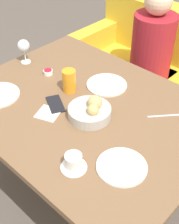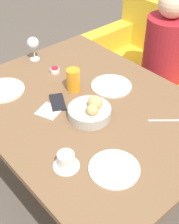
{
  "view_description": "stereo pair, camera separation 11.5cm",
  "coord_description": "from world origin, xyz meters",
  "px_view_note": "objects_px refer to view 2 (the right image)",
  "views": [
    {
      "loc": [
        0.91,
        -0.93,
        1.79
      ],
      "look_at": [
        0.08,
        -0.05,
        0.8
      ],
      "focal_mm": 50.0,
      "sensor_mm": 36.0,
      "label": 1
    },
    {
      "loc": [
        0.99,
        -0.84,
        1.79
      ],
      "look_at": [
        0.08,
        -0.05,
        0.8
      ],
      "focal_mm": 50.0,
      "sensor_mm": 36.0,
      "label": 2
    }
  ],
  "objects_px": {
    "plate_near_left": "(3,90)",
    "cell_phone": "(58,102)",
    "plate_near_right": "(114,169)",
    "napkin": "(49,111)",
    "bread_basket": "(90,111)",
    "plate_far_center": "(111,86)",
    "jam_bowl_berry": "(55,70)",
    "knife_silver": "(165,120)",
    "wine_glass": "(33,44)",
    "coffee_cup": "(66,161)",
    "seated_person": "(161,72)",
    "juice_glass": "(73,80)"
  },
  "relations": [
    {
      "from": "knife_silver",
      "to": "napkin",
      "type": "bearing_deg",
      "value": -138.23
    },
    {
      "from": "napkin",
      "to": "plate_near_left",
      "type": "bearing_deg",
      "value": -164.23
    },
    {
      "from": "plate_far_center",
      "to": "wine_glass",
      "type": "xyz_separation_m",
      "value": [
        -0.55,
        -0.16,
        0.11
      ]
    },
    {
      "from": "coffee_cup",
      "to": "cell_phone",
      "type": "bearing_deg",
      "value": 148.36
    },
    {
      "from": "plate_near_left",
      "to": "juice_glass",
      "type": "distance_m",
      "value": 0.4
    },
    {
      "from": "jam_bowl_berry",
      "to": "seated_person",
      "type": "bearing_deg",
      "value": 80.17
    },
    {
      "from": "napkin",
      "to": "plate_far_center",
      "type": "bearing_deg",
      "value": 82.81
    },
    {
      "from": "wine_glass",
      "to": "coffee_cup",
      "type": "relative_size",
      "value": 1.36
    },
    {
      "from": "plate_near_right",
      "to": "cell_phone",
      "type": "height_order",
      "value": "plate_near_right"
    },
    {
      "from": "plate_near_right",
      "to": "coffee_cup",
      "type": "bearing_deg",
      "value": -136.04
    },
    {
      "from": "juice_glass",
      "to": "seated_person",
      "type": "bearing_deg",
      "value": 94.12
    },
    {
      "from": "seated_person",
      "to": "bread_basket",
      "type": "height_order",
      "value": "seated_person"
    },
    {
      "from": "napkin",
      "to": "juice_glass",
      "type": "bearing_deg",
      "value": 107.21
    },
    {
      "from": "jam_bowl_berry",
      "to": "wine_glass",
      "type": "bearing_deg",
      "value": -178.14
    },
    {
      "from": "plate_near_right",
      "to": "plate_far_center",
      "type": "relative_size",
      "value": 0.94
    },
    {
      "from": "wine_glass",
      "to": "knife_silver",
      "type": "distance_m",
      "value": 0.96
    },
    {
      "from": "bread_basket",
      "to": "cell_phone",
      "type": "relative_size",
      "value": 1.31
    },
    {
      "from": "coffee_cup",
      "to": "napkin",
      "type": "xyz_separation_m",
      "value": [
        -0.35,
        0.16,
        -0.03
      ]
    },
    {
      "from": "seated_person",
      "to": "knife_silver",
      "type": "height_order",
      "value": "seated_person"
    },
    {
      "from": "wine_glass",
      "to": "napkin",
      "type": "distance_m",
      "value": 0.57
    },
    {
      "from": "plate_near_left",
      "to": "plate_near_right",
      "type": "distance_m",
      "value": 0.82
    },
    {
      "from": "juice_glass",
      "to": "jam_bowl_berry",
      "type": "height_order",
      "value": "juice_glass"
    },
    {
      "from": "cell_phone",
      "to": "wine_glass",
      "type": "bearing_deg",
      "value": 160.63
    },
    {
      "from": "bread_basket",
      "to": "coffee_cup",
      "type": "distance_m",
      "value": 0.34
    },
    {
      "from": "bread_basket",
      "to": "napkin",
      "type": "bearing_deg",
      "value": -142.65
    },
    {
      "from": "plate_far_center",
      "to": "bread_basket",
      "type": "bearing_deg",
      "value": -65.34
    },
    {
      "from": "knife_silver",
      "to": "cell_phone",
      "type": "bearing_deg",
      "value": -145.78
    },
    {
      "from": "plate_far_center",
      "to": "cell_phone",
      "type": "height_order",
      "value": "plate_far_center"
    },
    {
      "from": "napkin",
      "to": "cell_phone",
      "type": "relative_size",
      "value": 0.87
    },
    {
      "from": "plate_near_right",
      "to": "cell_phone",
      "type": "distance_m",
      "value": 0.54
    },
    {
      "from": "plate_far_center",
      "to": "jam_bowl_berry",
      "type": "height_order",
      "value": "jam_bowl_berry"
    },
    {
      "from": "plate_near_right",
      "to": "plate_far_center",
      "type": "distance_m",
      "value": 0.62
    },
    {
      "from": "bread_basket",
      "to": "wine_glass",
      "type": "distance_m",
      "value": 0.69
    },
    {
      "from": "plate_far_center",
      "to": "wine_glass",
      "type": "bearing_deg",
      "value": -163.92
    },
    {
      "from": "bread_basket",
      "to": "seated_person",
      "type": "bearing_deg",
      "value": 106.86
    },
    {
      "from": "plate_near_left",
      "to": "knife_silver",
      "type": "distance_m",
      "value": 0.91
    },
    {
      "from": "seated_person",
      "to": "coffee_cup",
      "type": "bearing_deg",
      "value": -69.52
    },
    {
      "from": "bread_basket",
      "to": "knife_silver",
      "type": "xyz_separation_m",
      "value": [
        0.27,
        0.26,
        -0.04
      ]
    },
    {
      "from": "plate_far_center",
      "to": "coffee_cup",
      "type": "xyz_separation_m",
      "value": [
        0.3,
        -0.56,
        0.03
      ]
    },
    {
      "from": "plate_near_left",
      "to": "cell_phone",
      "type": "relative_size",
      "value": 1.44
    },
    {
      "from": "seated_person",
      "to": "juice_glass",
      "type": "xyz_separation_m",
      "value": [
        0.07,
        -0.93,
        0.36
      ]
    },
    {
      "from": "plate_far_center",
      "to": "wine_glass",
      "type": "height_order",
      "value": "wine_glass"
    },
    {
      "from": "plate_near_right",
      "to": "wine_glass",
      "type": "height_order",
      "value": "wine_glass"
    },
    {
      "from": "jam_bowl_berry",
      "to": "napkin",
      "type": "distance_m",
      "value": 0.38
    },
    {
      "from": "bread_basket",
      "to": "coffee_cup",
      "type": "xyz_separation_m",
      "value": [
        0.18,
        -0.29,
        -0.0
      ]
    },
    {
      "from": "wine_glass",
      "to": "plate_far_center",
      "type": "bearing_deg",
      "value": 16.08
    },
    {
      "from": "bread_basket",
      "to": "napkin",
      "type": "relative_size",
      "value": 1.5
    },
    {
      "from": "seated_person",
      "to": "napkin",
      "type": "xyz_separation_m",
      "value": [
        0.13,
        -1.14,
        0.29
      ]
    },
    {
      "from": "plate_near_left",
      "to": "napkin",
      "type": "distance_m",
      "value": 0.33
    },
    {
      "from": "seated_person",
      "to": "plate_far_center",
      "type": "bearing_deg",
      "value": -76.13
    }
  ]
}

